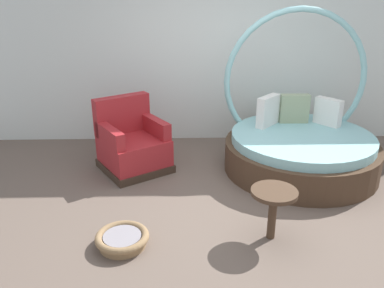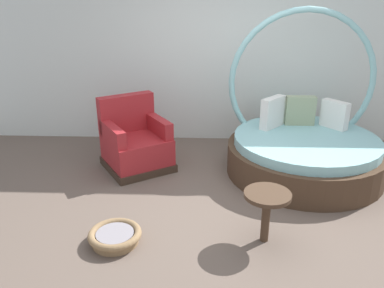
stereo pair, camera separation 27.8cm
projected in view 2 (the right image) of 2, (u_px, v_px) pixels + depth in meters
name	position (u px, v px, depth m)	size (l,w,h in m)	color
ground_plane	(230.00, 206.00, 4.41)	(8.00, 8.00, 0.02)	#66564C
back_wall	(226.00, 36.00, 5.78)	(8.00, 0.12, 3.19)	silver
round_daybed	(304.00, 144.00, 5.11)	(1.99, 1.99, 2.06)	#473323
red_armchair	(135.00, 144.00, 5.23)	(1.10, 1.10, 0.94)	#38281E
pet_basket	(115.00, 236.00, 3.74)	(0.51, 0.51, 0.13)	#8E704C
side_table	(267.00, 202.00, 3.64)	(0.44, 0.44, 0.52)	#473323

